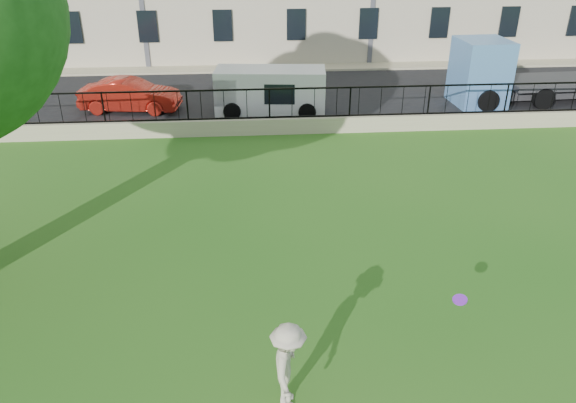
{
  "coord_description": "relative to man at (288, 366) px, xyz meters",
  "views": [
    {
      "loc": [
        -0.87,
        -8.01,
        7.3
      ],
      "look_at": [
        0.02,
        3.5,
        1.42
      ],
      "focal_mm": 35.0,
      "sensor_mm": 36.0,
      "label": 1
    }
  ],
  "objects": [
    {
      "name": "ground",
      "position": [
        0.33,
        1.14,
        -0.8
      ],
      "size": [
        120.0,
        120.0,
        0.0
      ],
      "primitive_type": "plane",
      "color": "#236518",
      "rests_on": "ground"
    },
    {
      "name": "retaining_wall",
      "position": [
        0.33,
        13.14,
        -0.5
      ],
      "size": [
        50.0,
        0.4,
        0.6
      ],
      "primitive_type": "cube",
      "color": "tan",
      "rests_on": "ground"
    },
    {
      "name": "iron_railing",
      "position": [
        0.33,
        13.14,
        0.35
      ],
      "size": [
        50.0,
        0.05,
        1.13
      ],
      "color": "black",
      "rests_on": "retaining_wall"
    },
    {
      "name": "street",
      "position": [
        0.33,
        17.84,
        -0.8
      ],
      "size": [
        60.0,
        9.0,
        0.01
      ],
      "primitive_type": "cube",
      "color": "black",
      "rests_on": "ground"
    },
    {
      "name": "sidewalk",
      "position": [
        0.33,
        23.04,
        -0.74
      ],
      "size": [
        60.0,
        1.4,
        0.12
      ],
      "primitive_type": "cube",
      "color": "tan",
      "rests_on": "ground"
    },
    {
      "name": "man",
      "position": [
        0.0,
        0.0,
        0.0
      ],
      "size": [
        0.73,
        1.11,
        1.6
      ],
      "primitive_type": "imported",
      "rotation": [
        0.0,
        0.0,
        1.43
      ],
      "color": "beige",
      "rests_on": "ground"
    },
    {
      "name": "frisbee",
      "position": [
        3.25,
        1.2,
        0.23
      ],
      "size": [
        0.34,
        0.35,
        0.12
      ],
      "primitive_type": "cylinder",
      "rotation": [
        0.21,
        -0.14,
        -0.35
      ],
      "color": "purple"
    },
    {
      "name": "red_sedan",
      "position": [
        -5.32,
        16.3,
        -0.13
      ],
      "size": [
        4.22,
        1.91,
        1.34
      ],
      "primitive_type": "imported",
      "rotation": [
        0.0,
        0.0,
        1.45
      ],
      "color": "red",
      "rests_on": "street"
    },
    {
      "name": "white_van",
      "position": [
        0.49,
        15.54,
        0.13
      ],
      "size": [
        4.56,
        2.15,
        1.85
      ],
      "primitive_type": "cube",
      "rotation": [
        0.0,
        0.0,
        -0.1
      ],
      "color": "white",
      "rests_on": "street"
    },
    {
      "name": "blue_truck",
      "position": [
        11.74,
        16.34,
        0.57
      ],
      "size": [
        6.63,
        2.62,
        2.74
      ],
      "primitive_type": "cube",
      "rotation": [
        0.0,
        0.0,
        0.05
      ],
      "color": "#598ED1",
      "rests_on": "street"
    }
  ]
}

